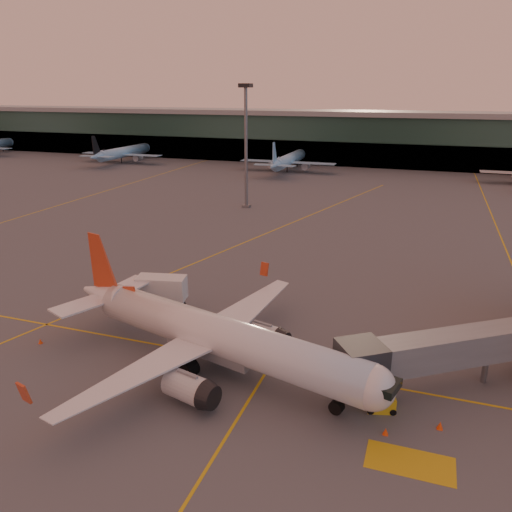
% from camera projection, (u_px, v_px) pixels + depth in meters
% --- Properties ---
extents(ground, '(600.00, 600.00, 0.00)m').
position_uv_depth(ground, '(199.00, 384.00, 43.62)').
color(ground, '#4C4F54').
rests_on(ground, ground).
extents(taxi_markings, '(100.12, 173.00, 0.01)m').
position_uv_depth(taxi_markings, '(272.00, 239.00, 85.72)').
color(taxi_markings, gold).
rests_on(taxi_markings, ground).
extents(terminal, '(400.00, 20.00, 17.60)m').
position_uv_depth(terminal, '(380.00, 138.00, 167.74)').
color(terminal, '#19382D').
rests_on(terminal, ground).
extents(mast_west_near, '(2.40, 2.40, 25.60)m').
position_uv_depth(mast_west_near, '(246.00, 138.00, 104.23)').
color(mast_west_near, slate).
rests_on(mast_west_near, ground).
extents(distant_aircraft_row, '(290.00, 34.00, 13.00)m').
position_uv_depth(distant_aircraft_row, '(301.00, 172.00, 155.80)').
color(distant_aircraft_row, '#8BC0E8').
rests_on(distant_aircraft_row, ground).
extents(main_airplane, '(34.23, 31.21, 10.49)m').
position_uv_depth(main_airplane, '(212.00, 335.00, 44.93)').
color(main_airplane, white).
rests_on(main_airplane, ground).
extents(jet_bridge, '(25.00, 18.82, 5.40)m').
position_uv_depth(jet_bridge, '(502.00, 342.00, 43.14)').
color(jet_bridge, slate).
rests_on(jet_bridge, ground).
extents(catering_truck, '(5.91, 3.51, 4.29)m').
position_uv_depth(catering_truck, '(162.00, 292.00, 57.00)').
color(catering_truck, '#B22419').
rests_on(catering_truck, ground).
extents(gpu_cart, '(2.50, 1.86, 1.31)m').
position_uv_depth(gpu_cart, '(381.00, 403.00, 39.80)').
color(gpu_cart, gold).
rests_on(gpu_cart, ground).
extents(cone_nose, '(0.49, 0.49, 0.63)m').
position_uv_depth(cone_nose, '(440.00, 425.00, 37.72)').
color(cone_nose, '#FF480D').
rests_on(cone_nose, ground).
extents(cone_tail, '(0.41, 0.41, 0.52)m').
position_uv_depth(cone_tail, '(40.00, 341.00, 50.44)').
color(cone_tail, '#FF480D').
rests_on(cone_tail, ground).
extents(cone_wing_left, '(0.47, 0.47, 0.60)m').
position_uv_depth(cone_wing_left, '(262.00, 297.00, 60.98)').
color(cone_wing_left, '#FF480D').
rests_on(cone_wing_left, ground).
extents(cone_fwd, '(0.44, 0.44, 0.56)m').
position_uv_depth(cone_fwd, '(386.00, 431.00, 37.12)').
color(cone_fwd, '#FF480D').
rests_on(cone_fwd, ground).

